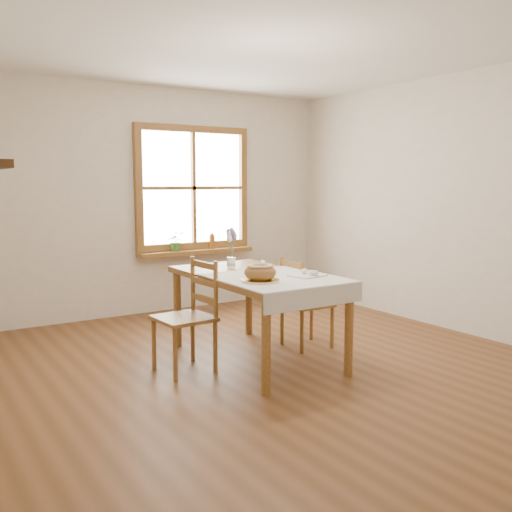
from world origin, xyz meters
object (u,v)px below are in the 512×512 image
at_px(chair_left, 184,316).
at_px(bread_plate, 260,281).
at_px(flower_vase, 231,263).
at_px(dining_table, 256,283).
at_px(chair_right, 307,303).

xyz_separation_m(chair_left, bread_plate, (0.43, -0.45, 0.32)).
distance_m(bread_plate, flower_vase, 0.80).
relative_size(chair_left, flower_vase, 10.29).
height_order(dining_table, chair_left, chair_left).
distance_m(chair_left, bread_plate, 0.70).
height_order(chair_right, flower_vase, flower_vase).
bearing_deg(bread_plate, flower_vase, 75.85).
xyz_separation_m(chair_left, flower_vase, (0.63, 0.33, 0.34)).
relative_size(chair_right, flower_vase, 9.48).
bearing_deg(dining_table, chair_left, 174.84).
bearing_deg(dining_table, flower_vase, 92.60).
relative_size(bread_plate, flower_vase, 3.28).
relative_size(chair_left, chair_right, 1.09).
bearing_deg(chair_left, chair_right, 87.29).
bearing_deg(dining_table, chair_right, 7.39).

